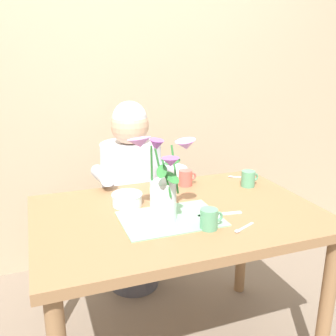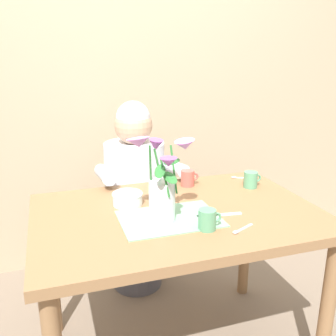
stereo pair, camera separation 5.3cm
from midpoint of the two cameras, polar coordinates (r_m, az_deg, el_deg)
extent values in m
cube|color=tan|center=(2.49, -8.17, 13.82)|extent=(4.00, 0.10, 2.50)
cube|color=olive|center=(1.62, 0.56, -7.19)|extent=(1.20, 0.80, 0.04)
cylinder|color=olive|center=(1.81, 21.97, -19.22)|extent=(0.06, 0.06, 0.70)
cylinder|color=olive|center=(2.01, -18.26, -14.90)|extent=(0.06, 0.06, 0.70)
cylinder|color=olive|center=(2.27, 10.50, -10.35)|extent=(0.06, 0.06, 0.70)
cylinder|color=#4C4C56|center=(2.37, -5.86, -12.96)|extent=(0.30, 0.30, 0.40)
cylinder|color=silver|center=(2.18, -6.21, -2.68)|extent=(0.34, 0.34, 0.50)
sphere|color=tan|center=(2.09, -6.52, 6.38)|extent=(0.21, 0.21, 0.21)
sphere|color=silver|center=(2.09, -6.56, 7.45)|extent=(0.19, 0.19, 0.19)
cylinder|color=silver|center=(1.98, -10.69, -1.04)|extent=(0.07, 0.33, 0.12)
cylinder|color=silver|center=(2.07, -0.27, 0.07)|extent=(0.07, 0.33, 0.12)
cube|color=#7AB289|center=(1.53, -0.58, -7.68)|extent=(0.40, 0.28, 0.00)
cylinder|color=silver|center=(1.49, -1.75, -5.04)|extent=(0.10, 0.10, 0.17)
cylinder|color=#2D7533|center=(1.46, 0.00, -0.21)|extent=(0.01, 0.06, 0.18)
cone|color=#CC7FDB|center=(1.44, 1.80, 3.52)|extent=(0.10, 0.09, 0.05)
sphere|color=#E5D14C|center=(1.44, 1.81, 3.71)|extent=(0.02, 0.02, 0.02)
cylinder|color=#2D7533|center=(1.49, -2.30, -0.19)|extent=(0.04, 0.01, 0.17)
cone|color=#A351B7|center=(1.51, -2.82, 3.41)|extent=(0.09, 0.09, 0.06)
sphere|color=#E5D14C|center=(1.50, -2.82, 3.60)|extent=(0.02, 0.02, 0.02)
cylinder|color=#2D7533|center=(1.44, -3.53, -0.12)|extent=(0.03, 0.07, 0.20)
cone|color=#CC7FDB|center=(1.42, -5.38, 3.78)|extent=(0.13, 0.13, 0.05)
sphere|color=#E5D14C|center=(1.41, -5.38, 3.98)|extent=(0.02, 0.02, 0.02)
cylinder|color=#2D7533|center=(1.42, -1.27, -1.59)|extent=(0.03, 0.03, 0.15)
cone|color=#A351B7|center=(1.36, -0.73, 0.87)|extent=(0.09, 0.09, 0.03)
sphere|color=#E5D14C|center=(1.35, -0.73, 1.07)|extent=(0.02, 0.02, 0.02)
ellipsoid|color=#2D7533|center=(1.39, -2.03, -0.49)|extent=(0.07, 0.10, 0.03)
ellipsoid|color=#2D7533|center=(1.49, -0.32, 0.98)|extent=(0.10, 0.08, 0.02)
ellipsoid|color=#2D7533|center=(1.40, -0.56, -1.44)|extent=(0.06, 0.09, 0.04)
cylinder|color=white|center=(1.67, -7.09, -4.79)|extent=(0.13, 0.13, 0.05)
torus|color=white|center=(1.66, -7.13, -3.99)|extent=(0.14, 0.14, 0.01)
cube|color=silver|center=(1.59, 6.90, -6.95)|extent=(0.19, 0.04, 0.00)
cylinder|color=#569970|center=(1.45, 5.16, -7.69)|extent=(0.07, 0.07, 0.08)
torus|color=#569970|center=(1.46, 6.53, -7.32)|extent=(0.04, 0.01, 0.04)
cylinder|color=#569970|center=(1.92, 11.24, -1.61)|extent=(0.07, 0.07, 0.08)
torus|color=#569970|center=(1.94, 12.21, -1.37)|extent=(0.04, 0.01, 0.04)
cylinder|color=#CC564C|center=(1.90, 1.87, -1.50)|extent=(0.07, 0.07, 0.08)
torus|color=#CC564C|center=(1.91, 2.93, -1.27)|extent=(0.04, 0.01, 0.04)
cube|color=silver|center=(2.06, 10.27, -1.36)|extent=(0.10, 0.05, 0.00)
ellipsoid|color=silver|center=(2.06, 8.75, -1.28)|extent=(0.03, 0.03, 0.01)
cube|color=silver|center=(1.49, 10.65, -8.74)|extent=(0.09, 0.05, 0.00)
ellipsoid|color=silver|center=(1.45, 9.41, -9.38)|extent=(0.03, 0.03, 0.01)
camera|label=1|loc=(0.03, -90.96, -0.30)|focal=40.32mm
camera|label=2|loc=(0.03, 89.04, 0.30)|focal=40.32mm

